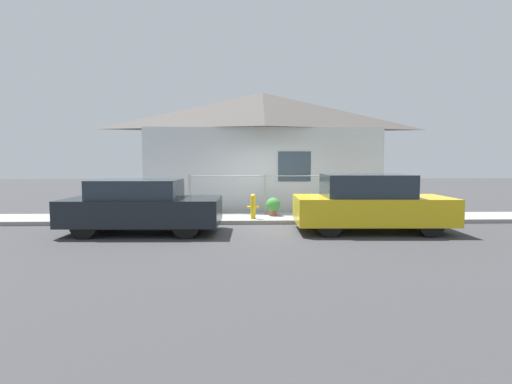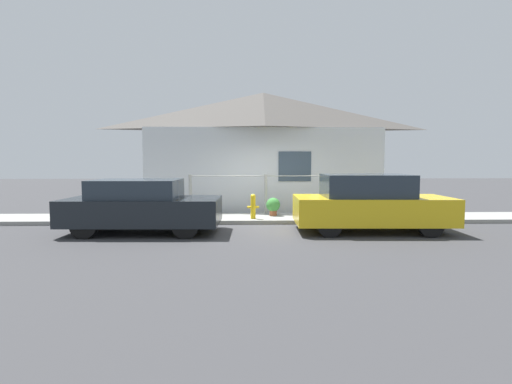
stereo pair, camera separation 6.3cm
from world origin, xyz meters
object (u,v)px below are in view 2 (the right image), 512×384
(car_left, at_px, (142,206))
(car_right, at_px, (370,204))
(potted_plant_near_hydrant, at_px, (273,205))
(fire_hydrant, at_px, (253,206))

(car_left, distance_m, car_right, 5.71)
(car_right, bearing_deg, car_left, -178.08)
(potted_plant_near_hydrant, bearing_deg, car_right, -44.29)
(car_right, relative_size, fire_hydrant, 5.39)
(car_left, relative_size, car_right, 0.98)
(car_right, relative_size, potted_plant_near_hydrant, 7.04)
(car_left, height_order, fire_hydrant, car_left)
(fire_hydrant, distance_m, potted_plant_near_hydrant, 0.89)
(fire_hydrant, relative_size, potted_plant_near_hydrant, 1.31)
(car_left, distance_m, potted_plant_near_hydrant, 4.10)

